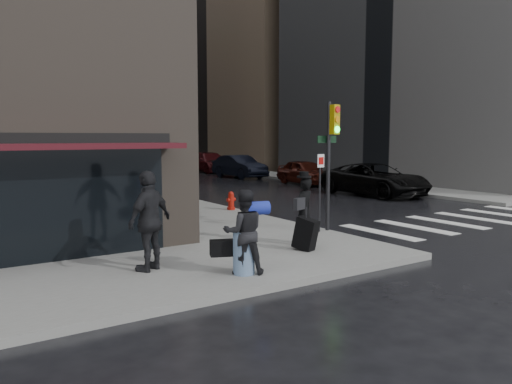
% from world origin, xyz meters
% --- Properties ---
extents(ground, '(140.00, 140.00, 0.00)m').
position_xyz_m(ground, '(0.00, 0.00, 0.00)').
color(ground, black).
rests_on(ground, ground).
extents(sidewalk_left, '(4.00, 50.00, 0.15)m').
position_xyz_m(sidewalk_left, '(0.00, 27.00, 0.07)').
color(sidewalk_left, slate).
rests_on(sidewalk_left, ground).
extents(sidewalk_right, '(3.00, 50.00, 0.15)m').
position_xyz_m(sidewalk_right, '(13.50, 27.00, 0.07)').
color(sidewalk_right, slate).
rests_on(sidewalk_right, ground).
extents(crosswalk, '(8.50, 3.00, 0.01)m').
position_xyz_m(crosswalk, '(7.50, 1.00, 0.00)').
color(crosswalk, silver).
rests_on(crosswalk, ground).
extents(bldg_right_far, '(22.00, 20.00, 25.00)m').
position_xyz_m(bldg_right_far, '(26.00, 58.00, 12.50)').
color(bldg_right_far, slate).
rests_on(bldg_right_far, ground).
extents(bldg_distant, '(40.00, 12.00, 32.00)m').
position_xyz_m(bldg_distant, '(6.00, 78.00, 16.00)').
color(bldg_distant, slate).
rests_on(bldg_distant, ground).
extents(man_overcoat, '(0.95, 1.17, 1.87)m').
position_xyz_m(man_overcoat, '(0.01, 0.27, 0.93)').
color(man_overcoat, black).
rests_on(man_overcoat, ground).
extents(man_jeans, '(1.16, 0.97, 1.68)m').
position_xyz_m(man_jeans, '(-2.60, -1.07, 0.99)').
color(man_jeans, black).
rests_on(man_jeans, ground).
extents(man_greycoat, '(1.28, 1.01, 2.03)m').
position_xyz_m(man_greycoat, '(-4.03, 0.19, 1.17)').
color(man_greycoat, black).
rests_on(man_greycoat, ground).
extents(traffic_light, '(0.91, 0.49, 3.69)m').
position_xyz_m(traffic_light, '(1.88, 1.44, 2.53)').
color(traffic_light, black).
rests_on(traffic_light, ground).
extents(fire_hydrant, '(0.39, 0.30, 0.68)m').
position_xyz_m(fire_hydrant, '(1.66, 6.61, 0.46)').
color(fire_hydrant, '#A01409').
rests_on(fire_hydrant, ground).
extents(parked_car_0, '(2.70, 5.68, 1.57)m').
position_xyz_m(parked_car_0, '(10.50, 7.78, 0.78)').
color(parked_car_0, black).
rests_on(parked_car_0, ground).
extents(parked_car_1, '(2.21, 4.55, 1.50)m').
position_xyz_m(parked_car_1, '(11.24, 14.09, 0.75)').
color(parked_car_1, '#3F130C').
rests_on(parked_car_1, ground).
extents(parked_car_2, '(1.87, 4.87, 1.58)m').
position_xyz_m(parked_car_2, '(10.48, 20.41, 0.79)').
color(parked_car_2, black).
rests_on(parked_car_2, ground).
extents(parked_car_3, '(2.59, 5.62, 1.59)m').
position_xyz_m(parked_car_3, '(11.55, 26.72, 0.80)').
color(parked_car_3, '#440D11').
rests_on(parked_car_3, ground).
extents(parked_car_4, '(2.05, 4.52, 1.50)m').
position_xyz_m(parked_car_4, '(10.93, 33.04, 0.75)').
color(parked_car_4, black).
rests_on(parked_car_4, ground).
extents(parked_car_5, '(1.91, 5.14, 1.68)m').
position_xyz_m(parked_car_5, '(11.56, 39.35, 0.84)').
color(parked_car_5, '#48494D').
rests_on(parked_car_5, ground).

